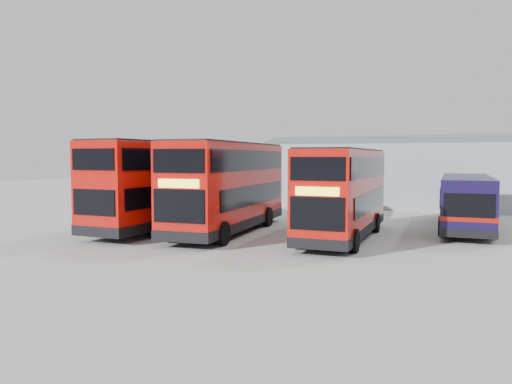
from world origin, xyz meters
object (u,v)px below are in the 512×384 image
office_block (202,172)px  double_decker_left (166,186)px  maintenance_shed (453,174)px  double_decker_right (344,194)px  single_decker_blue (466,203)px  double_decker_centre (228,188)px  panel_van (159,190)px

office_block → double_decker_left: size_ratio=1.07×
maintenance_shed → double_decker_right: size_ratio=2.94×
maintenance_shed → double_decker_left: (-14.92, -19.99, -0.21)m
double_decker_right → single_decker_blue: (5.64, 5.51, -0.72)m
maintenance_shed → single_decker_blue: (0.62, -14.21, -1.15)m
maintenance_shed → single_decker_blue: size_ratio=2.81×
double_decker_centre → single_decker_blue: double_decker_centre is taller
double_decker_left → single_decker_blue: (15.54, 5.78, -0.94)m
office_block → single_decker_blue: bearing=-28.4°
office_block → double_decker_centre: office_block is taller
double_decker_centre → double_decker_left: bearing=178.7°
double_decker_right → panel_van: 22.10m
maintenance_shed → panel_van: size_ratio=6.04×
office_block → double_decker_centre: (10.87, -17.91, -0.22)m
panel_van → office_block: bearing=98.1°
maintenance_shed → panel_van: (-23.34, -7.39, -1.45)m
panel_van → double_decker_right: bearing=-11.9°
single_decker_blue → panel_van: (-23.96, 6.82, -0.30)m
maintenance_shed → double_decker_right: 20.36m
double_decker_centre → office_block: bearing=118.8°
maintenance_shed → double_decker_centre: maintenance_shed is taller
office_block → panel_van: bearing=-104.0°
single_decker_blue → double_decker_left: bearing=20.7°
double_decker_centre → panel_van: size_ratio=2.24×
double_decker_centre → double_decker_right: size_ratio=1.09×
double_decker_left → double_decker_centre: size_ratio=1.02×
double_decker_centre → panel_van: double_decker_centre is taller
office_block → double_decker_left: 19.33m
office_block → single_decker_blue: office_block is taller
double_decker_centre → panel_van: (-12.21, 12.52, -1.21)m
double_decker_centre → panel_van: bearing=131.8°
double_decker_right → single_decker_blue: bearing=44.8°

